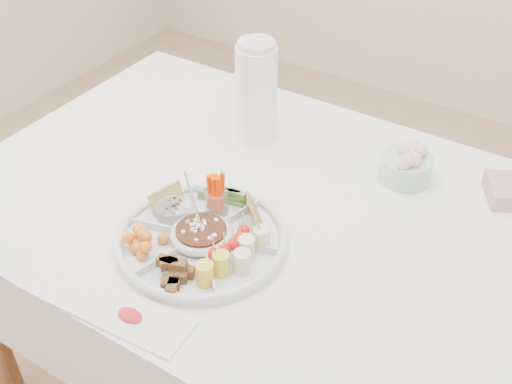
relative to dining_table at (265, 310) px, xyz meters
The scene contains 13 objects.
dining_table is the anchor object (origin of this frame).
party_tray 0.45m from the dining_table, 103.28° to the right, with size 0.38×0.38×0.04m, color white.
bean_dip 0.46m from the dining_table, 103.28° to the right, with size 0.11×0.11×0.04m, color #40250C.
tortillas 0.44m from the dining_table, 67.40° to the right, with size 0.09×0.09×0.05m, color #BE834E, non-canonical shape.
carrot_cucumber 0.46m from the dining_table, 138.11° to the right, with size 0.11×0.11×0.10m, color #FF3D00, non-canonical shape.
pita_raisins 0.49m from the dining_table, 136.08° to the right, with size 0.11×0.11×0.06m, color tan, non-canonical shape.
cherries 0.53m from the dining_table, 115.29° to the right, with size 0.12×0.12×0.05m, color orange, non-canonical shape.
granola_chunks 0.53m from the dining_table, 92.09° to the right, with size 0.10×0.10×0.04m, color brown, non-canonical shape.
banana_tomato 0.50m from the dining_table, 71.10° to the right, with size 0.12×0.12×0.10m, color #FFDF66, non-canonical shape.
cup_stack 0.57m from the dining_table, 124.91° to the left, with size 0.08×0.08×0.22m, color white.
thermos 0.60m from the dining_table, 127.13° to the left, with size 0.11×0.11×0.29m, color white.
flower_bowl 0.56m from the dining_table, 49.05° to the left, with size 0.13×0.13×0.10m, color #97CCA6.
placemat 0.59m from the dining_table, 98.56° to the right, with size 0.31×0.10×0.01m, color white.
Camera 1 is at (0.63, -1.03, 1.74)m, focal length 45.00 mm.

